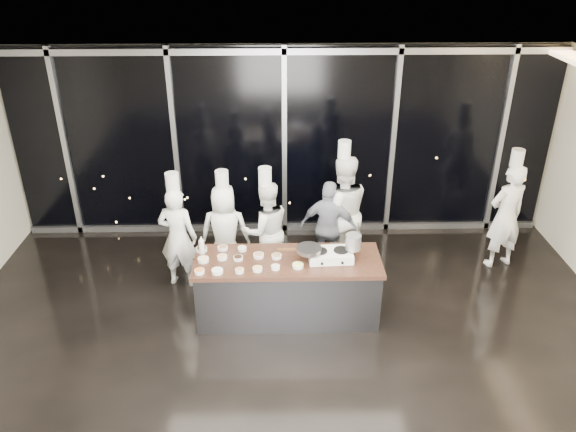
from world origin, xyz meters
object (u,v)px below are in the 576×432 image
demo_counter (288,288)px  chef_far_left (178,236)px  chef_center (266,230)px  chef_right (341,211)px  guest (329,228)px  chef_side (506,215)px  frying_pan (308,249)px  chef_left (225,231)px  stock_pot (353,242)px  stove (330,255)px

demo_counter → chef_far_left: chef_far_left is taller
chef_center → chef_right: (1.15, 0.31, 0.14)m
guest → chef_side: (2.72, 0.12, 0.12)m
frying_pan → chef_left: size_ratio=0.34×
frying_pan → chef_left: 1.62m
frying_pan → chef_right: 1.49m
chef_center → chef_side: bearing=166.3°
chef_right → chef_side: 2.52m
chef_far_left → chef_side: (4.94, 0.43, 0.07)m
chef_center → chef_side: 3.68m
stock_pot → chef_side: chef_side is taller
chef_left → chef_center: chef_center is taller
chef_center → chef_right: 1.20m
stove → stock_pot: (0.30, 0.03, 0.18)m
chef_side → chef_right: bearing=-19.3°
stove → chef_side: chef_side is taller
guest → chef_right: 0.33m
chef_center → chef_right: chef_right is taller
demo_counter → chef_right: 1.66m
frying_pan → chef_far_left: size_ratio=0.33×
stock_pot → guest: size_ratio=0.14×
stove → chef_far_left: bearing=155.5°
stove → guest: (0.09, 1.15, -0.22)m
frying_pan → chef_center: bearing=115.2°
chef_left → chef_right: 1.79m
stock_pot → guest: (-0.20, 1.13, -0.39)m
chef_left → chef_side: bearing=-176.4°
chef_left → chef_side: size_ratio=0.90×
demo_counter → stock_pot: size_ratio=12.05×
chef_center → stock_pot: bearing=121.5°
frying_pan → chef_side: 3.36m
frying_pan → chef_left: (-1.18, 1.07, -0.30)m
stock_pot → demo_counter: bearing=-178.4°
chef_left → stock_pot: bearing=150.6°
demo_counter → guest: guest is taller
stove → guest: guest is taller
chef_left → stove: bearing=145.2°
frying_pan → chef_left: chef_left is taller
demo_counter → stock_pot: stock_pot is taller
stove → chef_side: bearing=21.4°
chef_side → stove: bearing=6.7°
demo_counter → stove: (0.56, -0.00, 0.51)m
demo_counter → chef_left: size_ratio=1.42×
chef_side → chef_far_left: bearing=-12.6°
guest → chef_left: bearing=19.8°
chef_far_left → chef_right: (2.43, 0.50, 0.12)m
demo_counter → frying_pan: (0.27, -0.03, 0.61)m
chef_side → guest: bearing=-15.1°
stock_pot → chef_right: (-0.01, 1.32, -0.22)m
guest → chef_side: bearing=-161.7°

